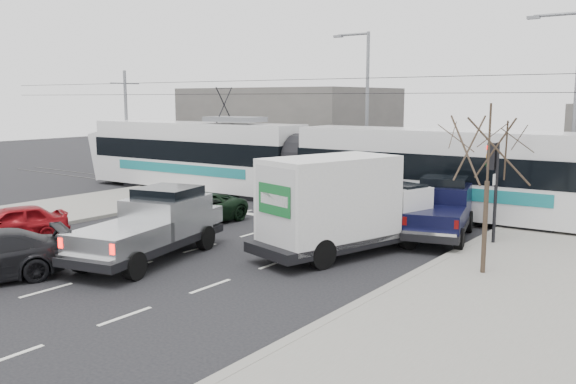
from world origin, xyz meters
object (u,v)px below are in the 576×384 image
Objects in this scene: street_lamp_far at (364,101)px; bare_tree at (489,150)px; traffic_signal at (493,171)px; silver_pickup at (155,224)px; tram at (303,162)px; navy_pickup at (441,209)px; street_lamp_near at (571,102)px; box_truck at (342,206)px; red_car at (11,223)px; green_car at (196,209)px.

bare_tree is at bearing -48.88° from street_lamp_far.
traffic_signal is at bearing -41.72° from street_lamp_far.
silver_pickup is at bearing -83.01° from street_lamp_far.
tram is (-10.81, 3.60, -0.67)m from traffic_signal.
navy_pickup is (8.69, -9.29, -4.00)m from street_lamp_far.
street_lamp_near is 12.96m from box_truck.
bare_tree is 17.97m from street_lamp_far.
street_lamp_far is 18.33m from silver_pickup.
street_lamp_far is 20.29m from red_car.
street_lamp_far is 13.33m from navy_pickup.
red_car is at bearing -156.37° from navy_pickup.
bare_tree is 1.25× the size of red_car.
red_car reaches higher than green_car.
tram is (-11.65, -3.90, -3.04)m from street_lamp_near.
red_car is at bearing -145.72° from traffic_signal.
green_car is (-0.57, -13.12, -4.47)m from street_lamp_far.
tram is at bearing 147.95° from box_truck.
box_truck is (7.10, -7.73, -0.40)m from tram.
silver_pickup is 10.69m from navy_pickup.
street_lamp_far reaches higher than bare_tree.
red_car is at bearing -136.55° from box_truck.
silver_pickup is at bearing -81.54° from tram.
box_truck reaches higher than green_car.
street_lamp_near is 18.74m from silver_pickup.
tram is 7.17× the size of red_car.
silver_pickup is at bearing -120.60° from street_lamp_near.
navy_pickup is (1.74, 4.35, -0.55)m from box_truck.
street_lamp_far is (-10.66, 9.50, 2.37)m from traffic_signal.
tram reaches higher than traffic_signal.
box_truck reaches higher than silver_pickup.
street_lamp_near is 2.25× the size of red_car.
silver_pickup is 6.33m from box_truck.
bare_tree is 5.87m from navy_pickup.
street_lamp_near is at bearing 46.46° from silver_pickup.
traffic_signal is (-1.13, 4.00, -1.05)m from bare_tree.
street_lamp_near is 1.27× the size of box_truck.
box_truck is at bearing 47.04° from red_car.
traffic_signal reaches higher than silver_pickup.
box_truck is at bearing -178.41° from bare_tree.
red_car is at bearing -101.32° from street_lamp_far.
silver_pickup is (-9.32, -15.76, -3.98)m from street_lamp_near.
red_car is at bearing -131.46° from street_lamp_near.
silver_pickup is at bearing -57.44° from green_car.
street_lamp_far is at bearing 85.85° from tram.
green_car is at bearing -95.98° from tram.
bare_tree reaches higher than traffic_signal.
silver_pickup is at bearing -123.77° from box_truck.
box_truck is 7.61m from green_car.
navy_pickup reaches higher than green_car.
red_car is at bearing -108.09° from tram.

